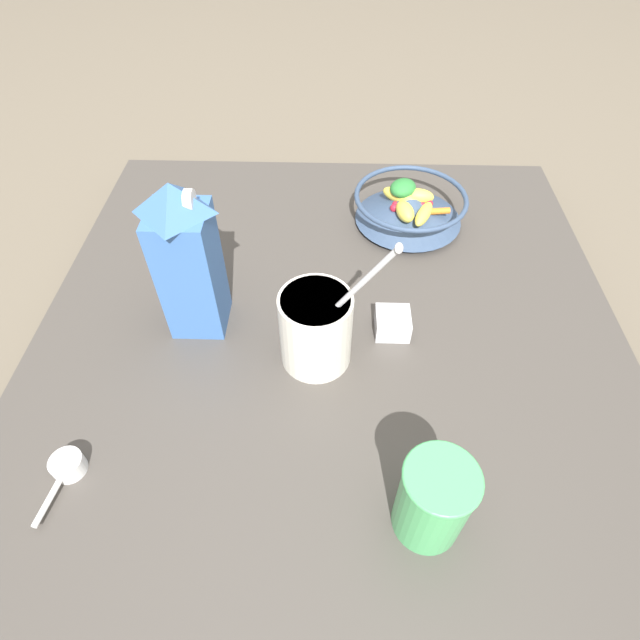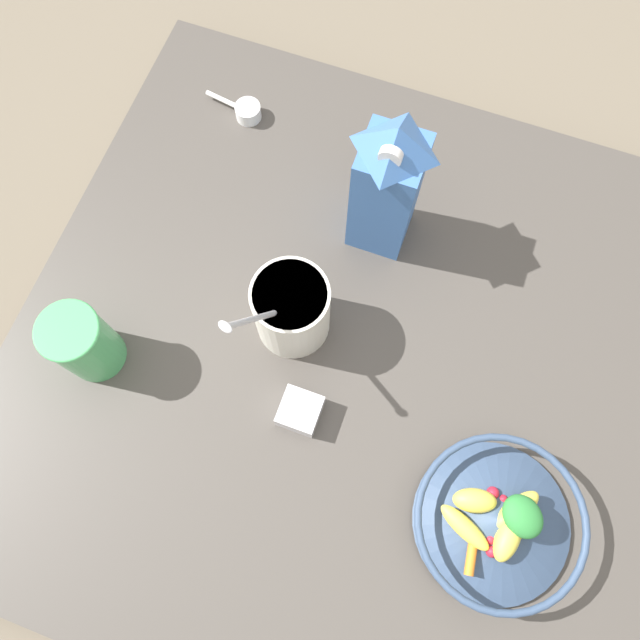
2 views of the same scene
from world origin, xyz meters
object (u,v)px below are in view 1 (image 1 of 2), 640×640
fruit_bowl (408,206)px  drinking_cup (431,499)px  yogurt_tub (314,326)px  spice_jar (391,324)px  milk_carton (186,260)px

fruit_bowl → drinking_cup: 0.62m
yogurt_tub → spice_jar: (0.06, -0.13, -0.06)m
milk_carton → spice_jar: bearing=-92.6°
spice_jar → fruit_bowl: bearing=-9.9°
drinking_cup → spice_jar: drinking_cup is taller
drinking_cup → fruit_bowl: bearing=-2.9°
fruit_bowl → milk_carton: bearing=127.2°
milk_carton → fruit_bowl: bearing=-52.8°
drinking_cup → yogurt_tub: bearing=29.4°
milk_carton → spice_jar: (-0.01, -0.32, -0.12)m
fruit_bowl → yogurt_tub: yogurt_tub is taller
fruit_bowl → drinking_cup: bearing=177.1°
milk_carton → spice_jar: size_ratio=4.78×
yogurt_tub → spice_jar: size_ratio=4.58×
drinking_cup → spice_jar: (0.32, 0.02, -0.05)m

